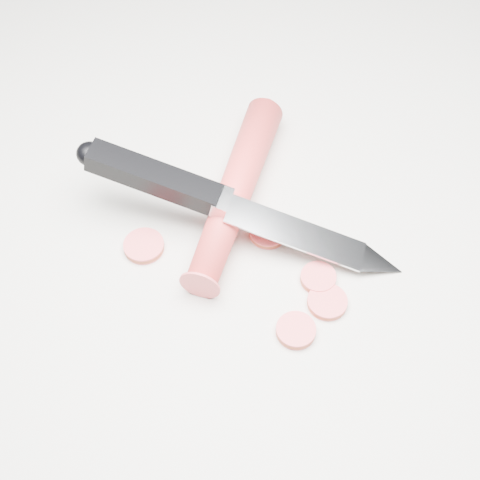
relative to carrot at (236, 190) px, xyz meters
name	(u,v)px	position (x,y,z in m)	size (l,w,h in m)	color
ground	(247,236)	(-0.01, -0.04, -0.02)	(2.40, 2.40, 0.00)	beige
carrot	(236,190)	(0.00, 0.00, 0.00)	(0.03, 0.03, 0.20)	red
carrot_slice_0	(327,302)	(0.02, -0.13, -0.01)	(0.03, 0.03, 0.01)	#E9484E
carrot_slice_1	(144,246)	(-0.09, -0.01, -0.01)	(0.03, 0.03, 0.01)	#E9484E
carrot_slice_2	(268,232)	(0.01, -0.04, -0.01)	(0.03, 0.03, 0.01)	#E9484E
carrot_slice_3	(318,278)	(0.03, -0.10, -0.01)	(0.03, 0.03, 0.01)	#E9484E
carrot_slice_4	(296,330)	(-0.01, -0.14, -0.01)	(0.03, 0.03, 0.01)	#E9484E
kitchen_knife	(241,206)	(-0.01, -0.03, 0.02)	(0.23, 0.21, 0.07)	silver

